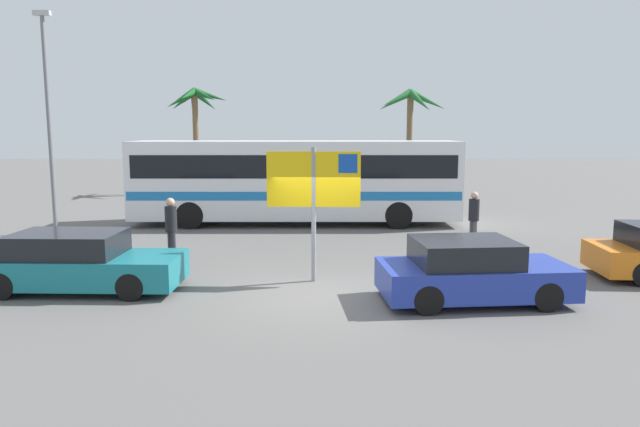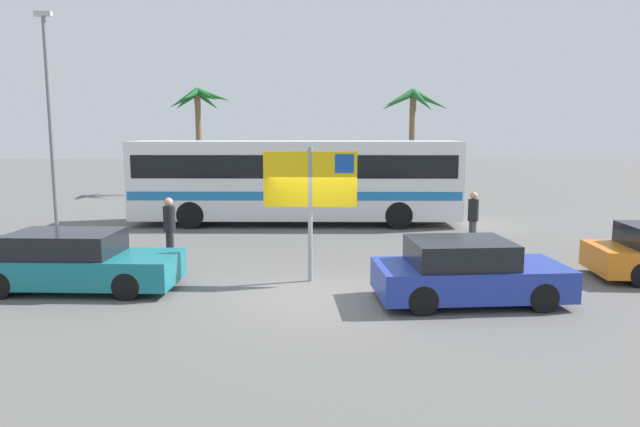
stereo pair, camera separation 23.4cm
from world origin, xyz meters
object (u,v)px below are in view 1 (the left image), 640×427
(ferry_sign, at_px, (314,185))
(car_blue, at_px, (469,272))
(car_teal, at_px, (75,263))
(pedestrian_crossing_lot, at_px, (169,225))
(bus_front_coach, at_px, (293,178))
(pedestrian_by_bus, at_px, (472,215))

(ferry_sign, distance_m, car_blue, 4.05)
(car_blue, height_order, car_teal, same)
(pedestrian_crossing_lot, bearing_deg, car_blue, 110.87)
(ferry_sign, bearing_deg, car_teal, -169.48)
(ferry_sign, bearing_deg, pedestrian_crossing_lot, 156.04)
(bus_front_coach, height_order, car_teal, bus_front_coach)
(car_blue, bearing_deg, bus_front_coach, 106.76)
(ferry_sign, height_order, car_teal, ferry_sign)
(pedestrian_by_bus, bearing_deg, car_blue, -122.98)
(car_blue, relative_size, car_teal, 0.90)
(bus_front_coach, bearing_deg, pedestrian_crossing_lot, -114.74)
(car_blue, distance_m, pedestrian_by_bus, 5.88)
(car_teal, xyz_separation_m, pedestrian_by_bus, (10.17, 4.82, 0.38))
(ferry_sign, relative_size, car_teal, 0.71)
(ferry_sign, height_order, pedestrian_crossing_lot, ferry_sign)
(car_blue, height_order, pedestrian_by_bus, pedestrian_by_bus)
(bus_front_coach, bearing_deg, car_blue, -68.09)
(car_teal, bearing_deg, pedestrian_by_bus, 26.89)
(ferry_sign, xyz_separation_m, pedestrian_crossing_lot, (-3.92, 1.92, -1.27))
(bus_front_coach, height_order, car_blue, bus_front_coach)
(car_blue, distance_m, pedestrian_crossing_lot, 8.06)
(bus_front_coach, height_order, ferry_sign, ferry_sign)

